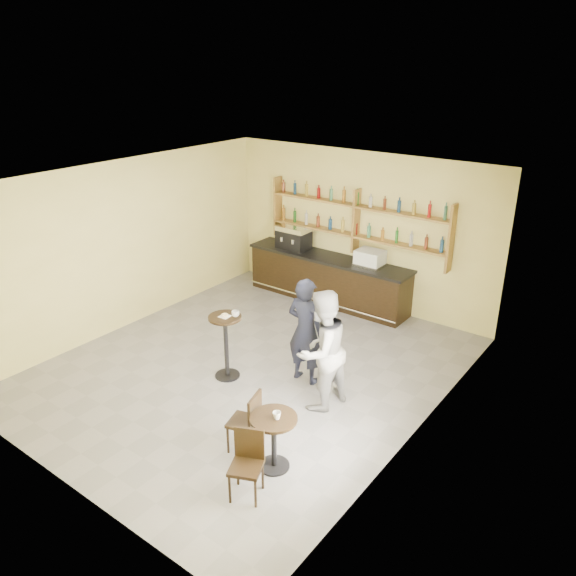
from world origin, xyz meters
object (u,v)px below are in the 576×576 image
Objects in this scene: man_main at (305,331)px; cafe_table at (274,442)px; espresso_machine at (294,237)px; patron_second at (321,350)px; pedestal_table at (226,347)px; chair_west at (244,421)px; bar_counter at (328,279)px; pastry_case at (370,258)px; chair_south at (246,467)px.

man_main reaches higher than cafe_table.
patron_second is at bearing -46.09° from espresso_machine.
espresso_machine is 0.64× the size of pedestal_table.
pedestal_table is 1.89m from chair_west.
patron_second is (0.25, 1.47, 0.50)m from chair_west.
man_main is at bearing 114.58° from cafe_table.
bar_counter is at bearing 95.81° from pedestal_table.
pastry_case is at bearing -152.69° from patron_second.
chair_west is at bearing 108.94° from chair_south.
man_main is at bearing -63.48° from bar_counter.
cafe_table is (1.98, -1.28, -0.17)m from pedestal_table.
chair_south is at bearing 27.23° from chair_west.
pastry_case is at bearing 174.18° from chair_west.
pedestal_table reaches higher than chair_west.
espresso_machine is at bearing 97.39° from chair_south.
pedestal_table is at bearing 113.49° from chair_south.
pastry_case is at bearing -80.65° from man_main.
patron_second reaches higher than pastry_case.
espresso_machine is at bearing 109.55° from pedestal_table.
patron_second reaches higher than man_main.
pastry_case is at bearing 80.35° from pedestal_table.
pedestal_table is at bearing -146.08° from chair_west.
pedestal_table is 1.27× the size of chair_south.
bar_counter is 1.18m from espresso_machine.
chair_west is (0.35, -1.91, -0.45)m from man_main.
pastry_case reaches higher than cafe_table.
espresso_machine is 0.80× the size of chair_west.
chair_south is 0.46× the size of patron_second.
pedestal_table is 1.74m from patron_second.
man_main is 2.06× the size of chair_south.
chair_south is (0.95, -2.56, -0.46)m from man_main.
chair_west is (1.43, -1.23, -0.11)m from pedestal_table.
pedestal_table is (-0.61, -3.59, -0.62)m from pastry_case.
espresso_machine is 0.37× the size of patron_second.
chair_south reaches higher than cafe_table.
chair_south is at bearing -69.34° from pastry_case.
cafe_table is 0.60m from chair_south.
patron_second reaches higher than espresso_machine.
bar_counter is at bearing 2.46° from espresso_machine.
bar_counter is 2.09× the size of man_main.
patron_second is at bearing 8.29° from pedestal_table.
man_main reaches higher than espresso_machine.
man_main reaches higher than bar_counter.
pastry_case is 0.63× the size of chair_west.
espresso_machine reaches higher than pedestal_table.
espresso_machine is 3.87m from pedestal_table.
patron_second is at bearing 154.89° from chair_west.
cafe_table is (3.25, -4.86, -0.87)m from espresso_machine.
bar_counter is at bearing 89.90° from chair_south.
espresso_machine is at bearing 180.00° from bar_counter.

